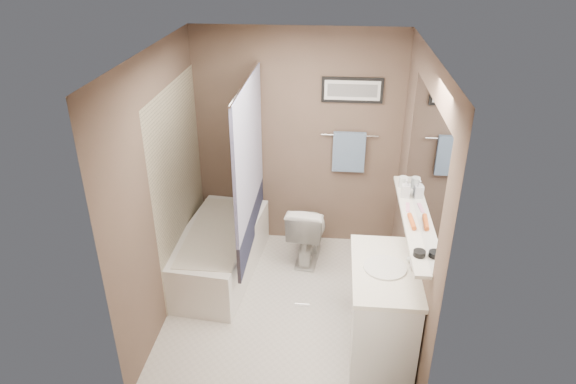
# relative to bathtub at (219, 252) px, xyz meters

# --- Properties ---
(ground) EXTENTS (2.50, 2.50, 0.00)m
(ground) POSITION_rel_bathtub_xyz_m (0.75, -0.47, -0.25)
(ground) COLOR silver
(ground) RESTS_ON ground
(ceiling) EXTENTS (2.20, 2.50, 0.04)m
(ceiling) POSITION_rel_bathtub_xyz_m (0.75, -0.47, 2.13)
(ceiling) COLOR white
(ceiling) RESTS_ON wall_back
(wall_back) EXTENTS (2.20, 0.04, 2.40)m
(wall_back) POSITION_rel_bathtub_xyz_m (0.75, 0.76, 0.95)
(wall_back) COLOR brown
(wall_back) RESTS_ON ground
(wall_front) EXTENTS (2.20, 0.04, 2.40)m
(wall_front) POSITION_rel_bathtub_xyz_m (0.75, -1.70, 0.95)
(wall_front) COLOR brown
(wall_front) RESTS_ON ground
(wall_left) EXTENTS (0.04, 2.50, 2.40)m
(wall_left) POSITION_rel_bathtub_xyz_m (-0.33, -0.47, 0.95)
(wall_left) COLOR brown
(wall_left) RESTS_ON ground
(wall_right) EXTENTS (0.04, 2.50, 2.40)m
(wall_right) POSITION_rel_bathtub_xyz_m (1.83, -0.47, 0.95)
(wall_right) COLOR brown
(wall_right) RESTS_ON ground
(tile_surround) EXTENTS (0.02, 1.55, 2.00)m
(tile_surround) POSITION_rel_bathtub_xyz_m (-0.34, 0.03, 0.75)
(tile_surround) COLOR tan
(tile_surround) RESTS_ON wall_left
(curtain_rod) EXTENTS (0.02, 1.55, 0.02)m
(curtain_rod) POSITION_rel_bathtub_xyz_m (0.35, 0.03, 1.80)
(curtain_rod) COLOR silver
(curtain_rod) RESTS_ON wall_left
(curtain_upper) EXTENTS (0.03, 1.45, 1.28)m
(curtain_upper) POSITION_rel_bathtub_xyz_m (0.35, 0.03, 1.15)
(curtain_upper) COLOR silver
(curtain_upper) RESTS_ON curtain_rod
(curtain_lower) EXTENTS (0.03, 1.45, 0.36)m
(curtain_lower) POSITION_rel_bathtub_xyz_m (0.35, 0.03, 0.33)
(curtain_lower) COLOR #21253F
(curtain_lower) RESTS_ON curtain_rod
(mirror) EXTENTS (0.02, 1.60, 1.00)m
(mirror) POSITION_rel_bathtub_xyz_m (1.84, -0.62, 1.37)
(mirror) COLOR silver
(mirror) RESTS_ON wall_right
(shelf) EXTENTS (0.12, 1.60, 0.03)m
(shelf) POSITION_rel_bathtub_xyz_m (1.79, -0.62, 0.85)
(shelf) COLOR silver
(shelf) RESTS_ON wall_right
(towel_bar) EXTENTS (0.60, 0.02, 0.02)m
(towel_bar) POSITION_rel_bathtub_xyz_m (1.30, 0.74, 1.05)
(towel_bar) COLOR silver
(towel_bar) RESTS_ON wall_back
(towel) EXTENTS (0.34, 0.05, 0.44)m
(towel) POSITION_rel_bathtub_xyz_m (1.30, 0.72, 0.87)
(towel) COLOR #89AAC8
(towel) RESTS_ON towel_bar
(art_frame) EXTENTS (0.62, 0.02, 0.26)m
(art_frame) POSITION_rel_bathtub_xyz_m (1.30, 0.76, 1.53)
(art_frame) COLOR black
(art_frame) RESTS_ON wall_back
(art_mat) EXTENTS (0.56, 0.00, 0.20)m
(art_mat) POSITION_rel_bathtub_xyz_m (1.30, 0.75, 1.53)
(art_mat) COLOR white
(art_mat) RESTS_ON art_frame
(art_image) EXTENTS (0.50, 0.00, 0.13)m
(art_image) POSITION_rel_bathtub_xyz_m (1.30, 0.74, 1.53)
(art_image) COLOR #595959
(art_image) RESTS_ON art_mat
(door) EXTENTS (0.80, 0.02, 2.00)m
(door) POSITION_rel_bathtub_xyz_m (1.30, -1.71, 0.75)
(door) COLOR silver
(door) RESTS_ON wall_front
(door_handle) EXTENTS (0.10, 0.02, 0.02)m
(door_handle) POSITION_rel_bathtub_xyz_m (0.97, -1.66, 0.75)
(door_handle) COLOR silver
(door_handle) RESTS_ON door
(bathtub) EXTENTS (0.85, 1.57, 0.50)m
(bathtub) POSITION_rel_bathtub_xyz_m (0.00, 0.00, 0.00)
(bathtub) COLOR white
(bathtub) RESTS_ON ground
(tub_rim) EXTENTS (0.56, 1.36, 0.02)m
(tub_rim) POSITION_rel_bathtub_xyz_m (-0.00, 0.00, 0.25)
(tub_rim) COLOR beige
(tub_rim) RESTS_ON bathtub
(toilet) EXTENTS (0.46, 0.71, 0.68)m
(toilet) POSITION_rel_bathtub_xyz_m (0.90, 0.37, 0.09)
(toilet) COLOR silver
(toilet) RESTS_ON ground
(vanity) EXTENTS (0.53, 0.92, 0.80)m
(vanity) POSITION_rel_bathtub_xyz_m (1.60, -0.96, 0.15)
(vanity) COLOR white
(vanity) RESTS_ON ground
(countertop) EXTENTS (0.54, 0.96, 0.04)m
(countertop) POSITION_rel_bathtub_xyz_m (1.59, -0.96, 0.57)
(countertop) COLOR white
(countertop) RESTS_ON vanity
(sink_basin) EXTENTS (0.34, 0.34, 0.01)m
(sink_basin) POSITION_rel_bathtub_xyz_m (1.58, -0.96, 0.60)
(sink_basin) COLOR silver
(sink_basin) RESTS_ON countertop
(faucet_spout) EXTENTS (0.02, 0.02, 0.10)m
(faucet_spout) POSITION_rel_bathtub_xyz_m (1.78, -0.96, 0.64)
(faucet_spout) COLOR white
(faucet_spout) RESTS_ON countertop
(faucet_knob) EXTENTS (0.05, 0.05, 0.05)m
(faucet_knob) POSITION_rel_bathtub_xyz_m (1.78, -0.86, 0.62)
(faucet_knob) COLOR white
(faucet_knob) RESTS_ON countertop
(candle_bowl_near) EXTENTS (0.09, 0.09, 0.04)m
(candle_bowl_near) POSITION_rel_bathtub_xyz_m (1.79, -1.17, 0.89)
(candle_bowl_near) COLOR black
(candle_bowl_near) RESTS_ON shelf
(hair_brush_front) EXTENTS (0.05, 0.22, 0.04)m
(hair_brush_front) POSITION_rel_bathtub_xyz_m (1.79, -0.72, 0.89)
(hair_brush_front) COLOR #D3561D
(hair_brush_front) RESTS_ON shelf
(pink_comb) EXTENTS (0.05, 0.16, 0.01)m
(pink_comb) POSITION_rel_bathtub_xyz_m (1.79, -0.45, 0.87)
(pink_comb) COLOR pink
(pink_comb) RESTS_ON shelf
(glass_jar) EXTENTS (0.08, 0.08, 0.10)m
(glass_jar) POSITION_rel_bathtub_xyz_m (1.79, -0.05, 0.92)
(glass_jar) COLOR silver
(glass_jar) RESTS_ON shelf
(soap_bottle) EXTENTS (0.09, 0.09, 0.17)m
(soap_bottle) POSITION_rel_bathtub_xyz_m (1.79, -0.24, 0.95)
(soap_bottle) COLOR #999999
(soap_bottle) RESTS_ON shelf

